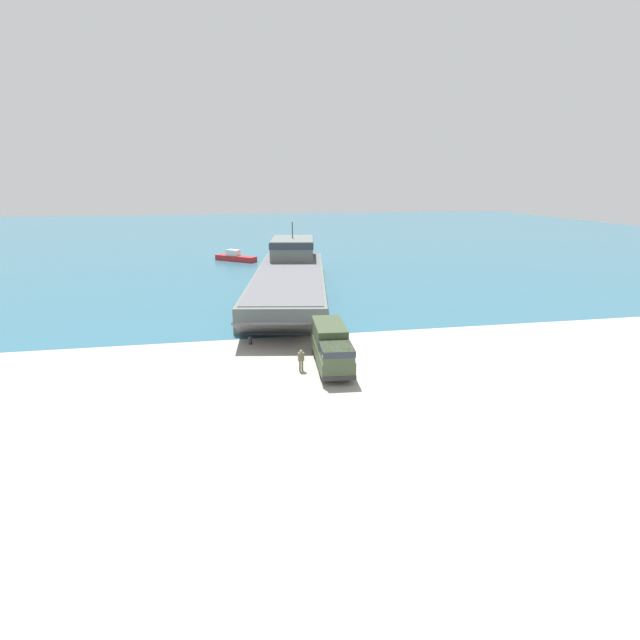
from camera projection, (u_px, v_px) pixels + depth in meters
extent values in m
plane|color=#9E998E|center=(341.00, 353.00, 40.45)|extent=(240.00, 240.00, 0.00)
cube|color=#285B70|center=(259.00, 235.00, 130.70)|extent=(240.00, 180.00, 0.01)
cube|color=#56605B|center=(289.00, 283.00, 62.57)|extent=(14.72, 37.36, 2.42)
cube|color=#56565B|center=(289.00, 273.00, 62.24)|extent=(13.79, 35.81, 0.08)
cube|color=#56605B|center=(293.00, 248.00, 74.00)|extent=(7.67, 11.08, 2.97)
cube|color=#28333D|center=(293.00, 242.00, 73.77)|extent=(7.86, 11.21, 0.89)
cylinder|color=#3F3F42|center=(292.00, 230.00, 73.29)|extent=(0.16, 0.16, 2.40)
cube|color=#56565B|center=(279.00, 328.00, 42.71)|extent=(8.02, 5.99, 2.34)
cube|color=#3D4C33|center=(331.00, 353.00, 37.38)|extent=(2.90, 8.04, 1.15)
cube|color=#3D4C33|center=(337.00, 352.00, 34.62)|extent=(2.37, 2.84, 0.89)
cube|color=#28333D|center=(337.00, 349.00, 34.56)|extent=(2.44, 2.87, 0.45)
cube|color=#344129|center=(329.00, 332.00, 38.33)|extent=(2.59, 5.16, 1.40)
cube|color=#2D2D2D|center=(339.00, 378.00, 33.80)|extent=(2.37, 0.42, 0.32)
cylinder|color=black|center=(349.00, 369.00, 35.24)|extent=(0.46, 1.36, 1.34)
cylinder|color=black|center=(323.00, 370.00, 35.03)|extent=(0.46, 1.36, 1.34)
cylinder|color=black|center=(340.00, 349.00, 39.40)|extent=(0.46, 1.36, 1.34)
cylinder|color=black|center=(316.00, 350.00, 39.19)|extent=(0.46, 1.36, 1.34)
cylinder|color=black|center=(338.00, 345.00, 40.45)|extent=(0.46, 1.36, 1.34)
cylinder|color=black|center=(315.00, 346.00, 40.24)|extent=(0.46, 1.36, 1.34)
cylinder|color=#6B664C|center=(300.00, 366.00, 36.58)|extent=(0.14, 0.14, 0.80)
cylinder|color=#6B664C|center=(302.00, 366.00, 36.62)|extent=(0.14, 0.14, 0.80)
cube|color=#6B664C|center=(301.00, 357.00, 36.41)|extent=(0.44, 0.25, 0.63)
sphere|color=tan|center=(301.00, 351.00, 36.30)|extent=(0.22, 0.22, 0.22)
cube|color=white|center=(297.00, 249.00, 100.76)|extent=(6.72, 3.34, 0.75)
cube|color=silver|center=(299.00, 245.00, 100.56)|extent=(2.17, 1.88, 0.83)
cube|color=#B22323|center=(236.00, 258.00, 87.65)|extent=(7.22, 6.50, 0.93)
cube|color=silver|center=(233.00, 253.00, 87.67)|extent=(2.64, 2.52, 1.02)
cylinder|color=#333338|center=(250.00, 342.00, 42.68)|extent=(0.30, 0.30, 0.46)
sphere|color=#333338|center=(250.00, 338.00, 42.59)|extent=(0.35, 0.35, 0.35)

